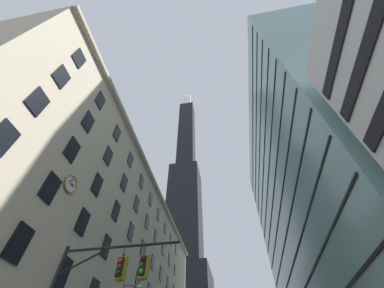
# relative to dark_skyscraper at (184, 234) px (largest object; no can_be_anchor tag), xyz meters

# --- Properties ---
(station_building) EXTENTS (13.38, 60.61, 29.34)m
(station_building) POSITION_rel_dark_skyscraper_xyz_m (3.12, -71.20, -41.39)
(station_building) COLOR #BCAF93
(station_building) RESTS_ON ground
(dark_skyscraper) EXTENTS (23.93, 23.93, 189.37)m
(dark_skyscraper) POSITION_rel_dark_skyscraper_xyz_m (0.00, 0.00, 0.00)
(dark_skyscraper) COLOR black
(dark_skyscraper) RESTS_ON ground
(glass_office_midrise) EXTENTS (18.36, 51.98, 53.29)m
(glass_office_midrise) POSITION_rel_dark_skyscraper_xyz_m (40.61, -65.28, -29.39)
(glass_office_midrise) COLOR gray
(glass_office_midrise) RESTS_ON ground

